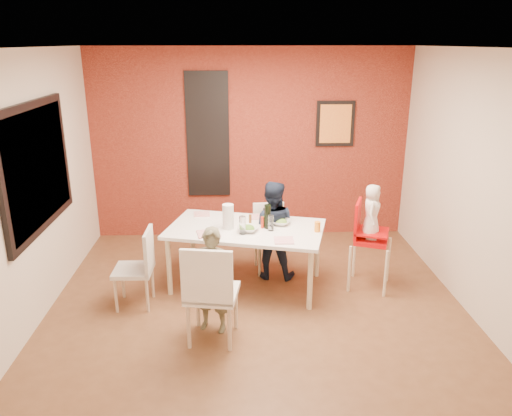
{
  "coord_description": "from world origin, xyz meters",
  "views": [
    {
      "loc": [
        -0.21,
        -4.78,
        2.76
      ],
      "look_at": [
        0.0,
        0.3,
        1.05
      ],
      "focal_mm": 35.0,
      "sensor_mm": 36.0,
      "label": 1
    }
  ],
  "objects_px": {
    "paper_towel_roll": "(228,217)",
    "chair_left": "(140,264)",
    "chair_near": "(210,290)",
    "high_chair": "(367,236)",
    "chair_far": "(270,233)",
    "child_near": "(213,280)",
    "wine_bottle": "(267,217)",
    "dining_table": "(246,233)",
    "toddler": "(372,212)",
    "child_far": "(272,230)"
  },
  "relations": [
    {
      "from": "chair_near",
      "to": "chair_left",
      "type": "xyz_separation_m",
      "value": [
        -0.79,
        0.78,
        -0.08
      ]
    },
    {
      "from": "child_far",
      "to": "toddler",
      "type": "relative_size",
      "value": 1.91
    },
    {
      "from": "dining_table",
      "to": "high_chair",
      "type": "xyz_separation_m",
      "value": [
        1.4,
        -0.07,
        -0.04
      ]
    },
    {
      "from": "paper_towel_roll",
      "to": "child_far",
      "type": "bearing_deg",
      "value": 25.97
    },
    {
      "from": "chair_near",
      "to": "paper_towel_roll",
      "type": "relative_size",
      "value": 3.57
    },
    {
      "from": "high_chair",
      "to": "paper_towel_roll",
      "type": "height_order",
      "value": "high_chair"
    },
    {
      "from": "chair_far",
      "to": "paper_towel_roll",
      "type": "height_order",
      "value": "paper_towel_roll"
    },
    {
      "from": "child_far",
      "to": "wine_bottle",
      "type": "bearing_deg",
      "value": 84.93
    },
    {
      "from": "chair_near",
      "to": "paper_towel_roll",
      "type": "bearing_deg",
      "value": -88.95
    },
    {
      "from": "chair_near",
      "to": "child_far",
      "type": "height_order",
      "value": "child_far"
    },
    {
      "from": "chair_far",
      "to": "dining_table",
      "type": "bearing_deg",
      "value": -129.31
    },
    {
      "from": "dining_table",
      "to": "child_far",
      "type": "height_order",
      "value": "child_far"
    },
    {
      "from": "child_near",
      "to": "dining_table",
      "type": "bearing_deg",
      "value": 88.55
    },
    {
      "from": "dining_table",
      "to": "chair_near",
      "type": "relative_size",
      "value": 1.9
    },
    {
      "from": "chair_left",
      "to": "child_far",
      "type": "relative_size",
      "value": 0.72
    },
    {
      "from": "chair_left",
      "to": "paper_towel_roll",
      "type": "bearing_deg",
      "value": 113.54
    },
    {
      "from": "high_chair",
      "to": "wine_bottle",
      "type": "xyz_separation_m",
      "value": [
        -1.15,
        0.04,
        0.24
      ]
    },
    {
      "from": "child_near",
      "to": "paper_towel_roll",
      "type": "xyz_separation_m",
      "value": [
        0.14,
        0.92,
        0.33
      ]
    },
    {
      "from": "dining_table",
      "to": "chair_left",
      "type": "relative_size",
      "value": 2.22
    },
    {
      "from": "chair_far",
      "to": "toddler",
      "type": "xyz_separation_m",
      "value": [
        1.11,
        -0.55,
        0.46
      ]
    },
    {
      "from": "wine_bottle",
      "to": "high_chair",
      "type": "bearing_deg",
      "value": -1.96
    },
    {
      "from": "dining_table",
      "to": "toddler",
      "type": "relative_size",
      "value": 3.05
    },
    {
      "from": "high_chair",
      "to": "wine_bottle",
      "type": "bearing_deg",
      "value": 108.65
    },
    {
      "from": "child_far",
      "to": "wine_bottle",
      "type": "relative_size",
      "value": 4.34
    },
    {
      "from": "chair_far",
      "to": "high_chair",
      "type": "bearing_deg",
      "value": -31.55
    },
    {
      "from": "toddler",
      "to": "chair_left",
      "type": "bearing_deg",
      "value": 115.41
    },
    {
      "from": "high_chair",
      "to": "child_far",
      "type": "relative_size",
      "value": 0.86
    },
    {
      "from": "chair_near",
      "to": "high_chair",
      "type": "relative_size",
      "value": 0.98
    },
    {
      "from": "chair_near",
      "to": "toddler",
      "type": "height_order",
      "value": "toddler"
    },
    {
      "from": "child_far",
      "to": "toddler",
      "type": "xyz_separation_m",
      "value": [
        1.11,
        -0.31,
        0.33
      ]
    },
    {
      "from": "chair_near",
      "to": "child_near",
      "type": "height_order",
      "value": "child_near"
    },
    {
      "from": "chair_near",
      "to": "paper_towel_roll",
      "type": "xyz_separation_m",
      "value": [
        0.16,
        1.17,
        0.3
      ]
    },
    {
      "from": "high_chair",
      "to": "chair_near",
      "type": "bearing_deg",
      "value": 143.29
    },
    {
      "from": "chair_far",
      "to": "child_far",
      "type": "xyz_separation_m",
      "value": [
        0.01,
        -0.23,
        0.13
      ]
    },
    {
      "from": "high_chair",
      "to": "chair_far",
      "type": "bearing_deg",
      "value": 84.59
    },
    {
      "from": "chair_near",
      "to": "toddler",
      "type": "xyz_separation_m",
      "value": [
        1.78,
        1.11,
        0.36
      ]
    },
    {
      "from": "chair_near",
      "to": "chair_left",
      "type": "height_order",
      "value": "chair_near"
    },
    {
      "from": "dining_table",
      "to": "paper_towel_roll",
      "type": "distance_m",
      "value": 0.29
    },
    {
      "from": "chair_far",
      "to": "child_far",
      "type": "height_order",
      "value": "child_far"
    },
    {
      "from": "high_chair",
      "to": "paper_towel_roll",
      "type": "relative_size",
      "value": 3.63
    },
    {
      "from": "chair_left",
      "to": "child_near",
      "type": "xyz_separation_m",
      "value": [
        0.8,
        -0.53,
        0.05
      ]
    },
    {
      "from": "child_near",
      "to": "wine_bottle",
      "type": "relative_size",
      "value": 3.87
    },
    {
      "from": "dining_table",
      "to": "chair_far",
      "type": "xyz_separation_m",
      "value": [
        0.31,
        0.46,
        -0.19
      ]
    },
    {
      "from": "child_near",
      "to": "chair_far",
      "type": "bearing_deg",
      "value": 83.67
    },
    {
      "from": "paper_towel_roll",
      "to": "chair_left",
      "type": "bearing_deg",
      "value": -157.38
    },
    {
      "from": "high_chair",
      "to": "chair_left",
      "type": "bearing_deg",
      "value": 118.4
    },
    {
      "from": "chair_left",
      "to": "paper_towel_roll",
      "type": "relative_size",
      "value": 3.05
    },
    {
      "from": "chair_far",
      "to": "chair_left",
      "type": "height_order",
      "value": "chair_left"
    },
    {
      "from": "chair_far",
      "to": "child_near",
      "type": "bearing_deg",
      "value": -120.36
    },
    {
      "from": "child_near",
      "to": "wine_bottle",
      "type": "height_order",
      "value": "child_near"
    }
  ]
}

